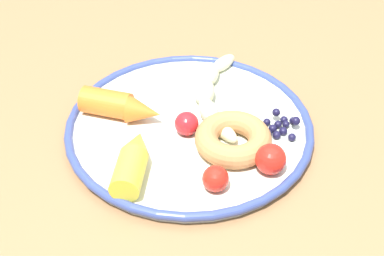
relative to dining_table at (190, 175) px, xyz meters
The scene contains 10 objects.
dining_table is the anchor object (origin of this frame).
plate 0.09m from the dining_table, 136.08° to the left, with size 0.34×0.34×0.02m.
banana 0.13m from the dining_table, 105.76° to the right, with size 0.09×0.21×0.03m.
carrot_orange 0.15m from the dining_table, ahead, with size 0.12×0.04×0.04m.
carrot_yellow 0.16m from the dining_table, 64.91° to the left, with size 0.05×0.11×0.04m.
donut 0.13m from the dining_table, 154.32° to the left, with size 0.10×0.10×0.03m, color #BA7D48.
blueberry_pile 0.16m from the dining_table, behind, with size 0.05×0.05×0.02m.
tomato_near 0.17m from the dining_table, 117.82° to the left, with size 0.03×0.03×0.03m, color red.
tomato_mid 0.18m from the dining_table, 151.65° to the left, with size 0.04×0.04×0.04m, color red.
tomato_far 0.11m from the dining_table, 73.48° to the left, with size 0.03×0.03×0.03m, color red.
Camera 1 is at (-0.13, 0.58, 1.28)m, focal length 52.91 mm.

